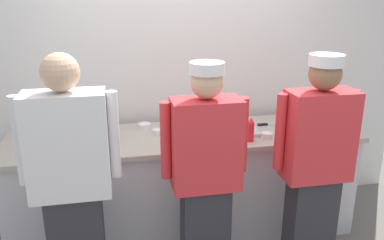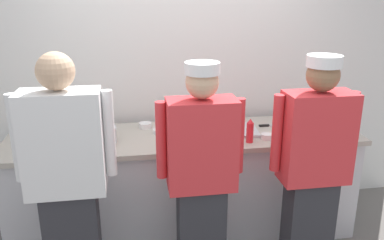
{
  "view_description": "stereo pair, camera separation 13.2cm",
  "coord_description": "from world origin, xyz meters",
  "px_view_note": "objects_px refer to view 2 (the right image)",
  "views": [
    {
      "loc": [
        -0.55,
        -2.65,
        2.05
      ],
      "look_at": [
        0.06,
        0.41,
        1.03
      ],
      "focal_mm": 37.33,
      "sensor_mm": 36.0,
      "label": 1
    },
    {
      "loc": [
        -0.42,
        -2.67,
        2.05
      ],
      "look_at": [
        0.06,
        0.41,
        1.03
      ],
      "focal_mm": 37.33,
      "sensor_mm": 36.0,
      "label": 2
    }
  ],
  "objects_px": {
    "ramekin_orange_sauce": "(145,125)",
    "squeeze_bottle_primary": "(44,131)",
    "chef_near_left": "(67,180)",
    "mixing_bowl_steel": "(91,136)",
    "ramekin_yellow_sauce": "(285,131)",
    "ramekin_green_sauce": "(158,131)",
    "ramekin_red_sauce": "(267,136)",
    "chef_center": "(201,175)",
    "chef_far_right": "(313,167)",
    "chefs_knife": "(272,125)",
    "plate_stack_front": "(312,132)",
    "deli_cup": "(196,134)",
    "sheet_tray": "(229,130)",
    "squeeze_bottle_secondary": "(250,131)"
  },
  "relations": [
    {
      "from": "ramekin_orange_sauce",
      "to": "squeeze_bottle_primary",
      "type": "bearing_deg",
      "value": -164.72
    },
    {
      "from": "chef_near_left",
      "to": "mixing_bowl_steel",
      "type": "relative_size",
      "value": 4.31
    },
    {
      "from": "squeeze_bottle_primary",
      "to": "ramekin_yellow_sauce",
      "type": "distance_m",
      "value": 1.95
    },
    {
      "from": "ramekin_green_sauce",
      "to": "ramekin_orange_sauce",
      "type": "height_order",
      "value": "ramekin_orange_sauce"
    },
    {
      "from": "chef_near_left",
      "to": "ramekin_red_sauce",
      "type": "relative_size",
      "value": 19.08
    },
    {
      "from": "chef_center",
      "to": "squeeze_bottle_primary",
      "type": "relative_size",
      "value": 8.37
    },
    {
      "from": "chef_near_left",
      "to": "ramekin_green_sauce",
      "type": "xyz_separation_m",
      "value": [
        0.63,
        0.76,
        0.02
      ]
    },
    {
      "from": "chef_center",
      "to": "ramekin_yellow_sauce",
      "type": "xyz_separation_m",
      "value": [
        0.82,
        0.58,
        0.06
      ]
    },
    {
      "from": "chef_far_right",
      "to": "ramekin_red_sauce",
      "type": "distance_m",
      "value": 0.54
    },
    {
      "from": "chef_near_left",
      "to": "squeeze_bottle_primary",
      "type": "xyz_separation_m",
      "value": [
        -0.26,
        0.71,
        0.09
      ]
    },
    {
      "from": "ramekin_red_sauce",
      "to": "chefs_knife",
      "type": "relative_size",
      "value": 0.33
    },
    {
      "from": "mixing_bowl_steel",
      "to": "ramekin_green_sauce",
      "type": "xyz_separation_m",
      "value": [
        0.53,
        0.12,
        -0.04
      ]
    },
    {
      "from": "chef_far_right",
      "to": "ramekin_red_sauce",
      "type": "xyz_separation_m",
      "value": [
        -0.16,
        0.52,
        0.05
      ]
    },
    {
      "from": "chef_near_left",
      "to": "plate_stack_front",
      "type": "bearing_deg",
      "value": 15.84
    },
    {
      "from": "deli_cup",
      "to": "ramekin_red_sauce",
      "type": "bearing_deg",
      "value": -10.08
    },
    {
      "from": "chef_near_left",
      "to": "ramekin_green_sauce",
      "type": "height_order",
      "value": "chef_near_left"
    },
    {
      "from": "sheet_tray",
      "to": "deli_cup",
      "type": "bearing_deg",
      "value": -158.48
    },
    {
      "from": "mixing_bowl_steel",
      "to": "ramekin_red_sauce",
      "type": "relative_size",
      "value": 4.43
    },
    {
      "from": "chef_near_left",
      "to": "deli_cup",
      "type": "distance_m",
      "value": 1.1
    },
    {
      "from": "chef_near_left",
      "to": "mixing_bowl_steel",
      "type": "bearing_deg",
      "value": 81.21
    },
    {
      "from": "mixing_bowl_steel",
      "to": "ramekin_red_sauce",
      "type": "distance_m",
      "value": 1.39
    },
    {
      "from": "mixing_bowl_steel",
      "to": "squeeze_bottle_primary",
      "type": "bearing_deg",
      "value": 168.5
    },
    {
      "from": "chef_near_left",
      "to": "squeeze_bottle_secondary",
      "type": "xyz_separation_m",
      "value": [
        1.33,
        0.46,
        0.09
      ]
    },
    {
      "from": "squeeze_bottle_primary",
      "to": "mixing_bowl_steel",
      "type": "bearing_deg",
      "value": -11.5
    },
    {
      "from": "sheet_tray",
      "to": "chef_near_left",
      "type": "bearing_deg",
      "value": -149.56
    },
    {
      "from": "sheet_tray",
      "to": "chefs_knife",
      "type": "height_order",
      "value": "sheet_tray"
    },
    {
      "from": "mixing_bowl_steel",
      "to": "ramekin_orange_sauce",
      "type": "relative_size",
      "value": 3.65
    },
    {
      "from": "plate_stack_front",
      "to": "squeeze_bottle_primary",
      "type": "xyz_separation_m",
      "value": [
        -2.14,
        0.18,
        0.07
      ]
    },
    {
      "from": "sheet_tray",
      "to": "ramekin_green_sauce",
      "type": "height_order",
      "value": "ramekin_green_sauce"
    },
    {
      "from": "chef_center",
      "to": "squeeze_bottle_secondary",
      "type": "relative_size",
      "value": 8.41
    },
    {
      "from": "chef_center",
      "to": "chefs_knife",
      "type": "bearing_deg",
      "value": 45.3
    },
    {
      "from": "chef_near_left",
      "to": "ramekin_yellow_sauce",
      "type": "height_order",
      "value": "chef_near_left"
    },
    {
      "from": "chef_near_left",
      "to": "squeeze_bottle_primary",
      "type": "relative_size",
      "value": 8.83
    },
    {
      "from": "ramekin_green_sauce",
      "to": "sheet_tray",
      "type": "bearing_deg",
      "value": -3.55
    },
    {
      "from": "chef_center",
      "to": "chefs_knife",
      "type": "relative_size",
      "value": 5.92
    },
    {
      "from": "mixing_bowl_steel",
      "to": "ramekin_green_sauce",
      "type": "relative_size",
      "value": 4.48
    },
    {
      "from": "chef_center",
      "to": "deli_cup",
      "type": "bearing_deg",
      "value": 84.3
    },
    {
      "from": "chef_far_right",
      "to": "ramekin_green_sauce",
      "type": "xyz_separation_m",
      "value": [
        -1.01,
        0.77,
        0.05
      ]
    },
    {
      "from": "chef_far_right",
      "to": "squeeze_bottle_primary",
      "type": "bearing_deg",
      "value": 159.17
    },
    {
      "from": "chef_center",
      "to": "ramekin_orange_sauce",
      "type": "distance_m",
      "value": 0.96
    },
    {
      "from": "ramekin_orange_sauce",
      "to": "mixing_bowl_steel",
      "type": "bearing_deg",
      "value": -146.28
    },
    {
      "from": "squeeze_bottle_secondary",
      "to": "deli_cup",
      "type": "distance_m",
      "value": 0.43
    },
    {
      "from": "ramekin_red_sauce",
      "to": "sheet_tray",
      "type": "bearing_deg",
      "value": 138.65
    },
    {
      "from": "chef_near_left",
      "to": "sheet_tray",
      "type": "relative_size",
      "value": 3.72
    },
    {
      "from": "sheet_tray",
      "to": "squeeze_bottle_primary",
      "type": "height_order",
      "value": "squeeze_bottle_primary"
    },
    {
      "from": "sheet_tray",
      "to": "plate_stack_front",
      "type": "bearing_deg",
      "value": -16.08
    },
    {
      "from": "ramekin_red_sauce",
      "to": "chefs_knife",
      "type": "bearing_deg",
      "value": 63.47
    },
    {
      "from": "squeeze_bottle_secondary",
      "to": "ramekin_green_sauce",
      "type": "distance_m",
      "value": 0.76
    },
    {
      "from": "squeeze_bottle_primary",
      "to": "squeeze_bottle_secondary",
      "type": "xyz_separation_m",
      "value": [
        1.59,
        -0.25,
        -0.0
      ]
    },
    {
      "from": "sheet_tray",
      "to": "ramekin_green_sauce",
      "type": "bearing_deg",
      "value": 176.45
    }
  ]
}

